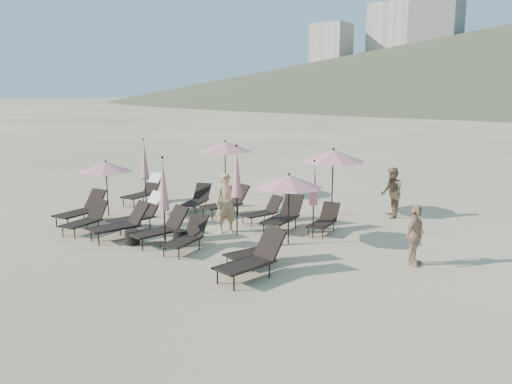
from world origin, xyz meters
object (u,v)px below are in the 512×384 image
Objects in this scene: lounger_2 at (121,223)px; lounger_10 at (284,215)px; lounger_6 at (145,190)px; beachgoer_c at (415,235)px; lounger_0 at (82,209)px; umbrella_open_2 at (225,147)px; lounger_3 at (161,227)px; lounger_12 at (256,249)px; lounger_5 at (253,258)px; beachgoer_b at (392,193)px; lounger_11 at (324,220)px; lounger_8 at (227,202)px; lounger_13 at (86,219)px; umbrella_closed_3 at (237,172)px; umbrella_open_0 at (106,167)px; umbrella_open_3 at (333,156)px; lounger_9 at (263,211)px; umbrella_closed_0 at (163,185)px; umbrella_closed_1 at (314,184)px; umbrella_open_1 at (289,181)px; umbrella_closed_2 at (144,160)px; beachgoer_a at (226,203)px; lounger_4 at (187,236)px; side_table_0 at (132,237)px; lounger_1 at (140,212)px; lounger_7 at (197,199)px; side_table_1 at (180,238)px.

lounger_10 is at bearing 62.21° from lounger_2.
lounger_6 is 1.19× the size of beachgoer_c.
umbrella_open_2 reaches higher than lounger_0.
lounger_3 is 1.10× the size of lounger_12.
lounger_5 is 1.07× the size of beachgoer_b.
umbrella_open_2 is at bearing 150.98° from lounger_11.
lounger_2 is at bearing -144.54° from lounger_11.
lounger_13 is (-2.16, -4.45, -0.06)m from lounger_8.
lounger_5 is 4.63m from lounger_11.
umbrella_closed_3 is (-2.64, 2.71, 1.49)m from lounger_5.
umbrella_open_3 is (6.46, 4.96, 0.37)m from umbrella_open_0.
umbrella_closed_0 is (-0.47, -4.15, 1.46)m from lounger_9.
lounger_2 is 6.00m from umbrella_closed_1.
lounger_2 is 5.29m from umbrella_open_1.
umbrella_open_3 is at bearing 29.27° from umbrella_closed_2.
beachgoer_a is at bearing 83.79° from umbrella_closed_0.
lounger_10 is (0.94, 3.55, 0.06)m from lounger_4.
side_table_0 is 0.24× the size of beachgoer_b.
lounger_11 is (3.31, 3.91, -0.07)m from lounger_3.
beachgoer_c is (3.61, 0.38, -1.08)m from umbrella_open_1.
umbrella_open_0 is at bearing -172.16° from umbrella_open_1.
lounger_8 is (1.09, 3.13, -0.05)m from lounger_1.
umbrella_closed_3 reaches higher than lounger_6.
lounger_10 is at bearing -5.11° from beachgoer_a.
umbrella_open_0 is at bearing -164.98° from umbrella_closed_1.
lounger_11 is at bearing 14.14° from lounger_10.
lounger_8 is 0.80× the size of umbrella_closed_1.
beachgoer_c is (8.74, -1.18, 0.35)m from lounger_7.
lounger_4 is at bearing -101.41° from umbrella_open_3.
beachgoer_c is (7.38, -1.33, 0.30)m from lounger_8.
umbrella_closed_3 is (5.31, 0.85, 0.19)m from umbrella_open_0.
umbrella_open_2 is (-6.19, 2.48, 1.75)m from lounger_11.
umbrella_open_2 reaches higher than side_table_0.
lounger_9 is 5.87m from umbrella_open_0.
beachgoer_b reaches higher than lounger_7.
umbrella_closed_1 reaches higher than beachgoer_c.
umbrella_open_3 reaches higher than lounger_8.
umbrella_closed_0 reaches higher than lounger_1.
umbrella_closed_3 is at bearing 54.75° from side_table_0.
lounger_12 is 2.77m from side_table_1.
umbrella_closed_2 is (-7.63, 3.37, 1.40)m from lounger_5.
lounger_1 reaches higher than lounger_2.
lounger_11 is (2.18, 4.01, -0.02)m from lounger_4.
umbrella_closed_3 is at bearing 73.60° from umbrella_closed_0.
lounger_11 reaches higher than lounger_9.
umbrella_closed_1 is (0.02, -0.75, 1.28)m from lounger_11.
lounger_6 is 3.96m from lounger_8.
umbrella_open_3 is (-0.68, 3.97, 0.30)m from umbrella_open_1.
beachgoer_c is (6.15, 2.91, -1.07)m from umbrella_closed_0.
lounger_13 is (-2.85, -0.59, -0.04)m from lounger_3.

